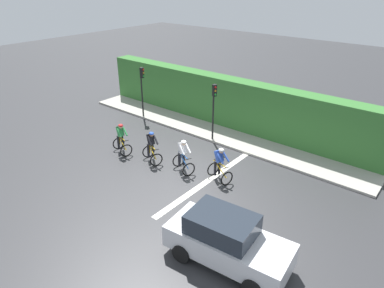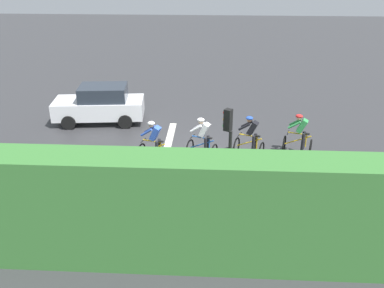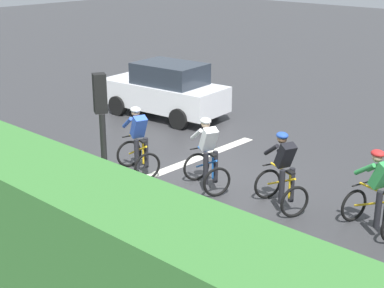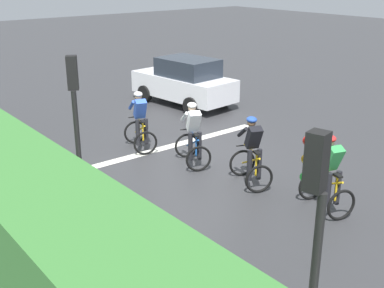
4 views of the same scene
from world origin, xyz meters
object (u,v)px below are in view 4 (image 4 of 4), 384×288
Objects in this scene: car_white at (184,81)px; traffic_light_far_junction at (313,232)px; cyclist_mid at (193,136)px; traffic_light_near_crossing at (76,114)px; cyclist_lead at (329,176)px; cyclist_second at (252,153)px; cyclist_fourth at (140,123)px.

car_white is 13.52m from traffic_light_far_junction.
cyclist_mid is 0.50× the size of traffic_light_far_junction.
traffic_light_near_crossing is at bearing 38.82° from car_white.
cyclist_mid is (0.60, -3.77, 0.00)m from cyclist_lead.
cyclist_fourth is at bearing -78.95° from cyclist_second.
car_white is at bearing -142.33° from cyclist_fourth.
cyclist_mid is (0.28, -1.84, 0.00)m from cyclist_second.
traffic_light_near_crossing reaches higher than cyclist_lead.
car_white is (-2.95, -8.66, 0.08)m from cyclist_lead.
cyclist_mid is at bearing -81.27° from cyclist_second.
cyclist_second is at bearing 165.39° from traffic_light_near_crossing.
cyclist_fourth is at bearing -139.77° from traffic_light_near_crossing.
traffic_light_far_junction reaches higher than cyclist_fourth.
cyclist_fourth is 4.35m from traffic_light_near_crossing.
traffic_light_far_junction is at bearing 50.15° from cyclist_second.
car_white is (-3.55, -4.90, 0.08)m from cyclist_mid.
car_white is at bearing -141.18° from traffic_light_near_crossing.
cyclist_mid is 1.00× the size of cyclist_fourth.
car_white reaches higher than cyclist_mid.
cyclist_fourth is 9.01m from traffic_light_far_junction.
cyclist_second is at bearing 64.11° from car_white.
traffic_light_far_junction is (4.20, 2.72, 1.43)m from cyclist_lead.
cyclist_lead is at bearing 99.25° from cyclist_second.
car_white is (-3.27, -6.73, 0.08)m from cyclist_second.
car_white is 9.24m from traffic_light_near_crossing.
traffic_light_far_junction reaches higher than cyclist_lead.
traffic_light_near_crossing reaches higher than car_white.
cyclist_lead is at bearing 100.43° from cyclist_fourth.
cyclist_second is 0.50× the size of traffic_light_near_crossing.
cyclist_mid is at bearing 54.06° from car_white.
car_white is at bearing -115.89° from cyclist_second.
cyclist_second is 0.50× the size of traffic_light_far_junction.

